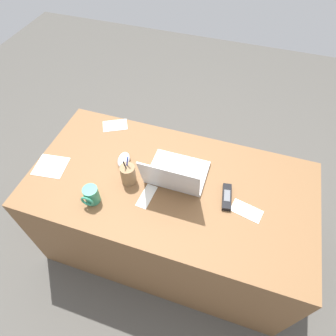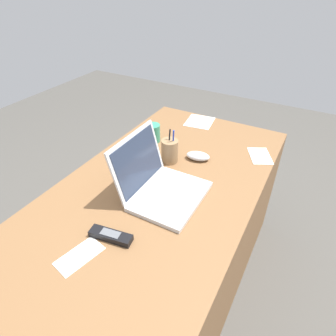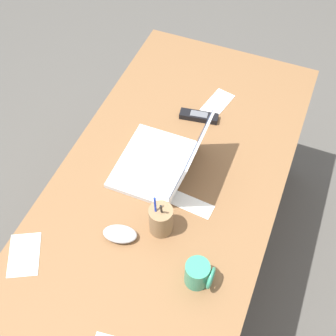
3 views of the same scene
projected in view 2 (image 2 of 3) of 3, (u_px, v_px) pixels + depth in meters
ground_plane at (159, 286)px, 1.64m from camera, size 6.00×6.00×0.00m
desk at (158, 244)px, 1.43m from camera, size 1.55×0.80×0.71m
laptop at (160, 185)px, 1.17m from camera, size 0.32×0.31×0.24m
computer_mouse at (198, 156)px, 1.40m from camera, size 0.09×0.13×0.04m
coffee_mug_white at (152, 133)px, 1.53m from camera, size 0.08×0.09×0.10m
cordless_phone at (111, 236)px, 1.00m from camera, size 0.07×0.16×0.03m
pen_holder at (170, 151)px, 1.37m from camera, size 0.08×0.08×0.17m
paper_note_near_laptop at (260, 156)px, 1.44m from camera, size 0.18×0.16×0.00m
paper_note_left at (144, 170)px, 1.34m from camera, size 0.07×0.15×0.00m
paper_note_right at (200, 122)px, 1.75m from camera, size 0.19×0.17×0.00m
paper_note_front at (80, 256)px, 0.94m from camera, size 0.17×0.11×0.00m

